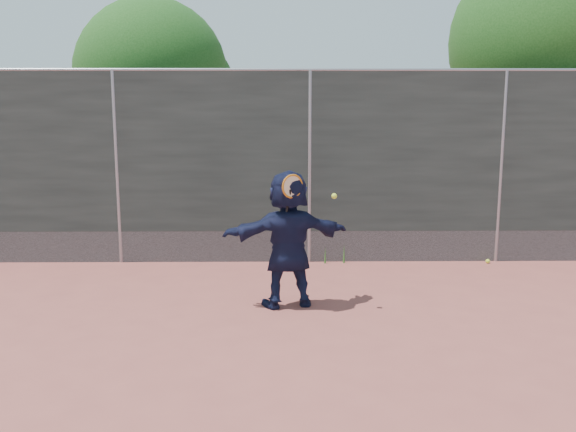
{
  "coord_description": "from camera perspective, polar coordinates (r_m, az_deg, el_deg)",
  "views": [
    {
      "loc": [
        -0.45,
        -6.46,
        2.58
      ],
      "look_at": [
        -0.36,
        1.3,
        1.15
      ],
      "focal_mm": 40.0,
      "sensor_mm": 36.0,
      "label": 1
    }
  ],
  "objects": [
    {
      "name": "player",
      "position": [
        7.95,
        -0.0,
        -2.03
      ],
      "size": [
        1.67,
        0.86,
        1.72
      ],
      "primitive_type": "imported",
      "rotation": [
        0.0,
        0.0,
        3.37
      ],
      "color": "#131836",
      "rests_on": "ground"
    },
    {
      "name": "ball_ground",
      "position": [
        10.66,
        17.33,
        -3.85
      ],
      "size": [
        0.07,
        0.07,
        0.07
      ],
      "primitive_type": "sphere",
      "color": "#D8F436",
      "rests_on": "ground"
    },
    {
      "name": "weed_clump",
      "position": [
        10.17,
        3.57,
        -3.48
      ],
      "size": [
        0.68,
        0.07,
        0.3
      ],
      "color": "#387226",
      "rests_on": "ground"
    },
    {
      "name": "swing_action",
      "position": [
        7.65,
        0.75,
        2.44
      ],
      "size": [
        0.67,
        0.19,
        0.51
      ],
      "color": "#C26812",
      "rests_on": "ground"
    },
    {
      "name": "tree_left",
      "position": [
        13.24,
        -11.33,
        11.82
      ],
      "size": [
        3.15,
        3.0,
        4.53
      ],
      "color": "#382314",
      "rests_on": "ground"
    },
    {
      "name": "tree_right",
      "position": [
        13.28,
        22.76,
        13.6
      ],
      "size": [
        3.78,
        3.6,
        5.39
      ],
      "color": "#382314",
      "rests_on": "ground"
    },
    {
      "name": "fence",
      "position": [
        10.02,
        1.93,
        4.74
      ],
      "size": [
        20.0,
        0.06,
        3.03
      ],
      "color": "#38423D",
      "rests_on": "ground"
    },
    {
      "name": "ground",
      "position": [
        6.98,
        3.16,
        -11.28
      ],
      "size": [
        80.0,
        80.0,
        0.0
      ],
      "primitive_type": "plane",
      "color": "#9E4C42",
      "rests_on": "ground"
    }
  ]
}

